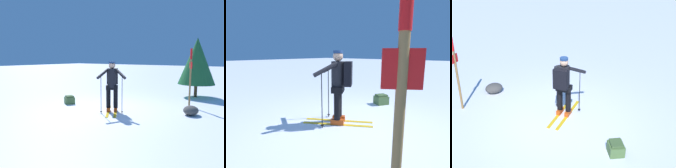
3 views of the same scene
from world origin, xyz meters
TOP-DOWN VIEW (x-y plane):
  - ground_plane at (0.00, 0.00)m, footprint 80.00×80.00m
  - skier at (0.29, 0.15)m, footprint 1.57×1.21m
  - dropped_backpack at (0.28, -1.93)m, footprint 0.49×0.50m
  - trail_marker at (-1.88, 2.13)m, footprint 0.21×0.16m

SIDE VIEW (x-z plane):
  - ground_plane at x=0.00m, z-range 0.00..0.00m
  - dropped_backpack at x=0.28m, z-range -0.01..0.31m
  - skier at x=0.29m, z-range 0.13..1.82m
  - trail_marker at x=-1.88m, z-range 0.20..2.35m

